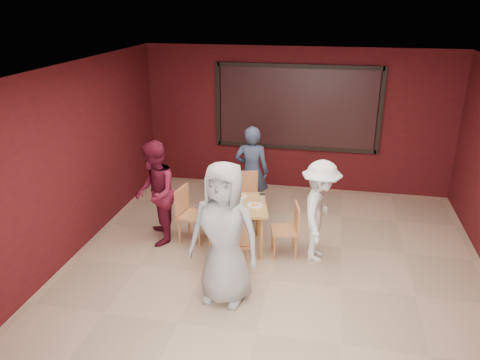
% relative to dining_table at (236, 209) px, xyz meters
% --- Properties ---
extents(floor, '(7.00, 7.00, 0.00)m').
position_rel_dining_table_xyz_m(floor, '(0.65, -0.81, -0.64)').
color(floor, tan).
rests_on(floor, ground).
extents(window_blinds, '(3.00, 0.02, 1.50)m').
position_rel_dining_table_xyz_m(window_blinds, '(0.65, 2.64, 1.01)').
color(window_blinds, black).
extents(dining_table, '(1.10, 1.10, 0.88)m').
position_rel_dining_table_xyz_m(dining_table, '(0.00, 0.00, 0.00)').
color(dining_table, tan).
rests_on(dining_table, floor).
extents(chair_front, '(0.60, 0.60, 0.96)m').
position_rel_dining_table_xyz_m(chair_front, '(0.10, -0.77, -0.10)').
color(chair_front, '#C87D4E').
rests_on(chair_front, floor).
extents(chair_back, '(0.56, 0.56, 0.94)m').
position_rel_dining_table_xyz_m(chair_back, '(-0.00, 0.76, -0.11)').
color(chair_back, '#C87D4E').
rests_on(chair_back, floor).
extents(chair_left, '(0.49, 0.49, 0.89)m').
position_rel_dining_table_xyz_m(chair_left, '(-0.77, 0.09, -0.14)').
color(chair_left, '#C87D4E').
rests_on(chair_left, floor).
extents(chair_right, '(0.47, 0.47, 0.81)m').
position_rel_dining_table_xyz_m(chair_right, '(0.83, -0.06, -0.18)').
color(chair_right, '#C87D4E').
rests_on(chair_right, floor).
extents(diner_front, '(0.98, 0.71, 1.86)m').
position_rel_dining_table_xyz_m(diner_front, '(0.14, -1.33, 0.29)').
color(diner_front, '#9C9C9C').
rests_on(diner_front, floor).
extents(diner_back, '(0.61, 0.42, 1.63)m').
position_rel_dining_table_xyz_m(diner_back, '(0.03, 1.20, 0.17)').
color(diner_back, '#313C57').
rests_on(diner_back, floor).
extents(diner_left, '(0.87, 0.97, 1.65)m').
position_rel_dining_table_xyz_m(diner_left, '(-1.26, -0.05, 0.18)').
color(diner_left, maroon).
rests_on(diner_left, floor).
extents(diner_right, '(0.66, 1.04, 1.53)m').
position_rel_dining_table_xyz_m(diner_right, '(1.26, -0.08, 0.12)').
color(diner_right, white).
rests_on(diner_right, floor).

